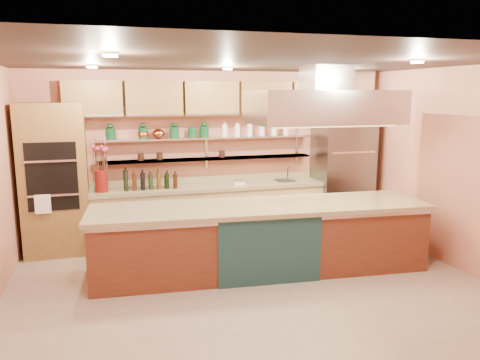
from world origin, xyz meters
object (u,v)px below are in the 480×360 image
object	(u,v)px
flower_vase	(101,181)
green_canister	(192,132)
kitchen_scale	(239,181)
copper_kettle	(158,134)
island	(261,238)
refrigerator	(342,172)

from	to	relation	value
flower_vase	green_canister	bearing A→B (deg)	8.48
kitchen_scale	copper_kettle	xyz separation A→B (m)	(-1.28, 0.22, 0.81)
flower_vase	kitchen_scale	world-z (taller)	flower_vase
island	kitchen_scale	xyz separation A→B (m)	(0.12, 1.55, 0.51)
island	copper_kettle	world-z (taller)	copper_kettle
copper_kettle	green_canister	size ratio (longest dim) A/B	1.19
island	flower_vase	bearing A→B (deg)	147.80
refrigerator	kitchen_scale	xyz separation A→B (m)	(-1.92, 0.01, -0.07)
kitchen_scale	refrigerator	bearing A→B (deg)	-17.79
copper_kettle	refrigerator	bearing A→B (deg)	-4.10
island	kitchen_scale	world-z (taller)	kitchen_scale
flower_vase	green_canister	xyz separation A→B (m)	(1.48, 0.22, 0.69)
kitchen_scale	flower_vase	bearing A→B (deg)	162.51
flower_vase	copper_kettle	size ratio (longest dim) A/B	1.76
island	green_canister	bearing A→B (deg)	113.52
flower_vase	copper_kettle	world-z (taller)	copper_kettle
copper_kettle	flower_vase	bearing A→B (deg)	-166.59
island	green_canister	size ratio (longest dim) A/B	27.37
refrigerator	flower_vase	world-z (taller)	refrigerator
island	refrigerator	bearing A→B (deg)	41.49
refrigerator	copper_kettle	size ratio (longest dim) A/B	10.70
refrigerator	kitchen_scale	distance (m)	1.92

